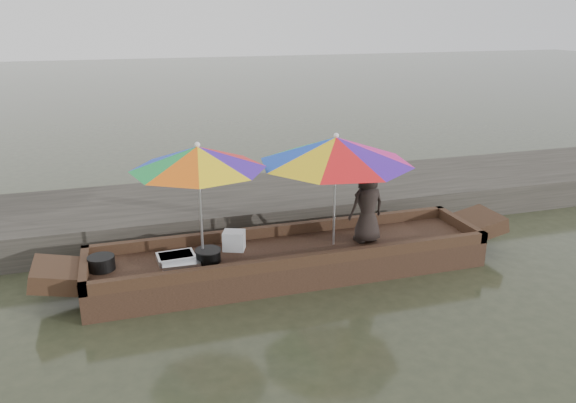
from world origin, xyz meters
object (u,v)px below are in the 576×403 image
object	(u,v)px
vendor	(367,205)
umbrella_stern	(335,191)
cooking_pot	(101,263)
tray_scallop	(181,263)
boat_hull	(290,261)
supply_bag	(234,240)
umbrella_bow	(200,203)
charcoal_grill	(208,256)
tray_crayfish	(176,258)

from	to	relation	value
vendor	umbrella_stern	distance (m)	0.54
cooking_pot	tray_scallop	bearing A→B (deg)	-9.51
cooking_pot	umbrella_stern	xyz separation A→B (m)	(3.04, -0.10, 0.69)
boat_hull	vendor	xyz separation A→B (m)	(1.10, -0.02, 0.70)
supply_bag	umbrella_stern	xyz separation A→B (m)	(1.34, -0.22, 0.65)
cooking_pot	tray_scallop	size ratio (longest dim) A/B	0.70
vendor	umbrella_bow	world-z (taller)	umbrella_bow
charcoal_grill	umbrella_stern	bearing A→B (deg)	1.76
boat_hull	tray_scallop	world-z (taller)	tray_scallop
charcoal_grill	umbrella_bow	size ratio (longest dim) A/B	0.19
tray_scallop	charcoal_grill	size ratio (longest dim) A/B	1.48
tray_crayfish	tray_scallop	size ratio (longest dim) A/B	1.00
tray_scallop	vendor	size ratio (longest dim) A/B	0.45
cooking_pot	charcoal_grill	size ratio (longest dim) A/B	1.04
tray_scallop	vendor	world-z (taller)	vendor
tray_crayfish	supply_bag	world-z (taller)	supply_bag
tray_crayfish	vendor	size ratio (longest dim) A/B	0.45
boat_hull	supply_bag	distance (m)	0.81
vendor	umbrella_stern	xyz separation A→B (m)	(-0.48, 0.02, 0.25)
cooking_pot	supply_bag	distance (m)	1.71
tray_crayfish	umbrella_bow	world-z (taller)	umbrella_bow
tray_crayfish	supply_bag	bearing A→B (deg)	10.41
boat_hull	charcoal_grill	distance (m)	1.15
umbrella_bow	tray_scallop	bearing A→B (deg)	-168.65
cooking_pot	tray_scallop	world-z (taller)	cooking_pot
boat_hull	umbrella_stern	xyz separation A→B (m)	(0.62, 0.00, 0.95)
boat_hull	umbrella_stern	world-z (taller)	umbrella_stern
boat_hull	umbrella_bow	size ratio (longest dim) A/B	3.18
boat_hull	tray_scallop	bearing A→B (deg)	-177.72
cooking_pot	tray_scallop	distance (m)	0.97
tray_crayfish	tray_scallop	world-z (taller)	tray_crayfish
supply_bag	umbrella_stern	world-z (taller)	umbrella_stern
charcoal_grill	umbrella_bow	world-z (taller)	umbrella_bow
boat_hull	supply_bag	size ratio (longest dim) A/B	19.08
vendor	umbrella_bow	distance (m)	2.29
boat_hull	vendor	size ratio (longest dim) A/B	5.08
tray_crayfish	umbrella_stern	xyz separation A→B (m)	(2.14, -0.08, 0.73)
supply_bag	vendor	xyz separation A→B (m)	(1.82, -0.25, 0.40)
umbrella_bow	boat_hull	bearing A→B (deg)	0.00
cooking_pot	umbrella_stern	bearing A→B (deg)	-1.91
tray_crayfish	charcoal_grill	xyz separation A→B (m)	(0.40, -0.13, 0.03)
umbrella_stern	tray_scallop	bearing A→B (deg)	-178.40
vendor	umbrella_bow	bearing A→B (deg)	-8.57
tray_crayfish	umbrella_stern	distance (m)	2.26
charcoal_grill	umbrella_bow	bearing A→B (deg)	137.60
tray_crayfish	tray_scallop	distance (m)	0.15
tray_crayfish	umbrella_stern	bearing A→B (deg)	-2.12
supply_bag	umbrella_bow	xyz separation A→B (m)	(-0.46, -0.22, 0.65)
vendor	tray_scallop	bearing A→B (deg)	-7.20
boat_hull	umbrella_stern	distance (m)	1.14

